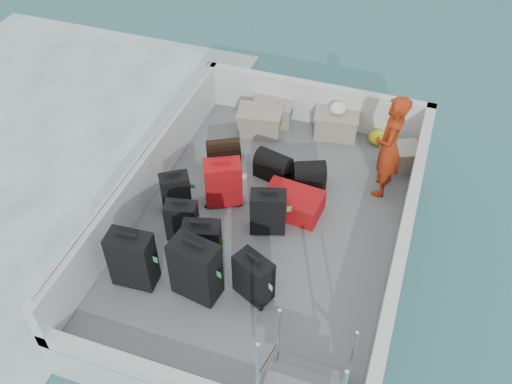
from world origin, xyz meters
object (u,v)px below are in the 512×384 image
suitcase_0 (133,260)px  suitcase_1 (182,222)px  suitcase_5 (223,183)px  crate_3 (399,158)px  crate_0 (273,113)px  crate_1 (260,122)px  suitcase_3 (196,270)px  suitcase_4 (202,244)px  suitcase_2 (176,192)px  suitcase_7 (268,212)px  suitcase_8 (293,203)px  passenger (389,147)px  suitcase_6 (254,278)px  crate_2 (336,125)px

suitcase_0 → suitcase_1: (0.25, 0.82, -0.09)m
suitcase_5 → crate_3: suitcase_5 is taller
crate_0 → crate_1: size_ratio=0.91×
suitcase_0 → suitcase_5: bearing=69.2°
suitcase_3 → suitcase_4: (-0.11, 0.44, -0.08)m
suitcase_0 → suitcase_2: bearing=89.2°
suitcase_1 → crate_3: 3.32m
suitcase_7 → suitcase_8: (0.21, 0.43, -0.17)m
passenger → crate_1: bearing=-108.6°
suitcase_2 → suitcase_3: bearing=-88.4°
suitcase_6 → crate_2: suitcase_6 is taller
suitcase_6 → crate_3: (1.25, 2.86, -0.15)m
suitcase_2 → suitcase_3: size_ratio=0.68×
suitcase_6 → suitcase_8: size_ratio=0.80×
suitcase_7 → crate_3: suitcase_7 is taller
suitcase_3 → crate_3: 3.58m
suitcase_1 → passenger: size_ratio=0.39×
suitcase_0 → crate_1: (0.46, 3.23, -0.20)m
crate_3 → suitcase_8: bearing=-131.0°
suitcase_2 → suitcase_4: (0.72, -0.77, 0.05)m
suitcase_5 → suitcase_7: size_ratio=1.07×
suitcase_7 → crate_3: 2.31m
suitcase_1 → suitcase_2: 0.57m
suitcase_4 → crate_1: (-0.18, 2.70, -0.14)m
suitcase_2 → suitcase_7: suitcase_7 is taller
suitcase_5 → passenger: size_ratio=0.44×
suitcase_3 → suitcase_6: (0.63, 0.18, -0.10)m
suitcase_1 → suitcase_8: bearing=26.0°
suitcase_0 → crate_3: suitcase_0 is taller
crate_2 → suitcase_0: bearing=-114.1°
suitcase_8 → suitcase_5: bearing=103.3°
suitcase_4 → suitcase_3: bearing=-91.6°
suitcase_8 → crate_1: (-0.97, 1.49, 0.04)m
crate_1 → passenger: 2.21m
suitcase_5 → passenger: passenger is taller
crate_0 → crate_1: crate_1 is taller
suitcase_3 → passenger: passenger is taller
crate_0 → passenger: size_ratio=0.38×
suitcase_0 → crate_0: (0.57, 3.56, -0.22)m
suitcase_1 → passenger: passenger is taller
suitcase_0 → suitcase_5: size_ratio=1.16×
suitcase_6 → suitcase_4: bearing=-174.1°
suitcase_6 → crate_3: bearing=91.7°
suitcase_3 → crate_0: suitcase_3 is taller
suitcase_7 → crate_1: size_ratio=1.00×
crate_2 → crate_3: crate_2 is taller
crate_0 → crate_1: bearing=-107.9°
suitcase_1 → crate_1: bearing=73.0°
suitcase_4 → crate_1: suitcase_4 is taller
crate_1 → suitcase_8: bearing=-57.0°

